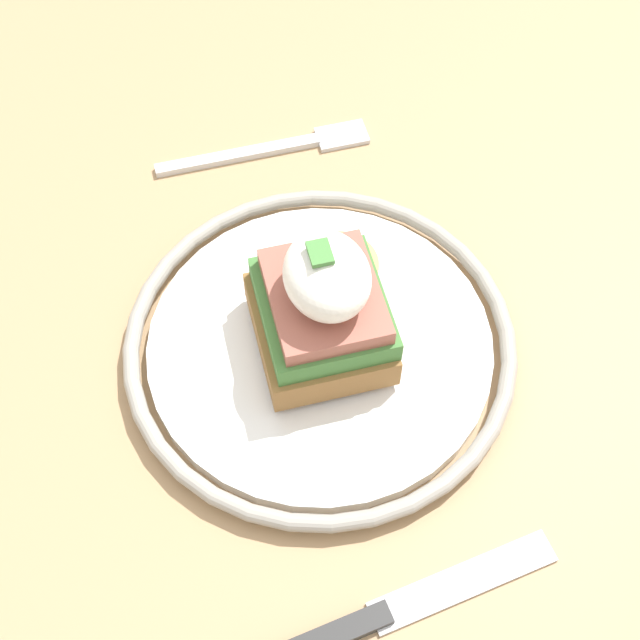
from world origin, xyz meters
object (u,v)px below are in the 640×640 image
(fork, at_px, (274,148))
(plate, at_px, (320,344))
(knife, at_px, (372,620))
(sandwich, at_px, (323,305))

(fork, bearing_deg, plate, -3.03)
(plate, bearing_deg, knife, -4.85)
(plate, height_order, knife, plate)
(sandwich, height_order, knife, sandwich)
(plate, bearing_deg, fork, 176.97)
(fork, height_order, knife, knife)
(fork, bearing_deg, sandwich, -2.30)
(sandwich, xyz_separation_m, knife, (0.16, -0.02, -0.05))
(knife, bearing_deg, plate, 175.15)
(sandwich, relative_size, knife, 0.65)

